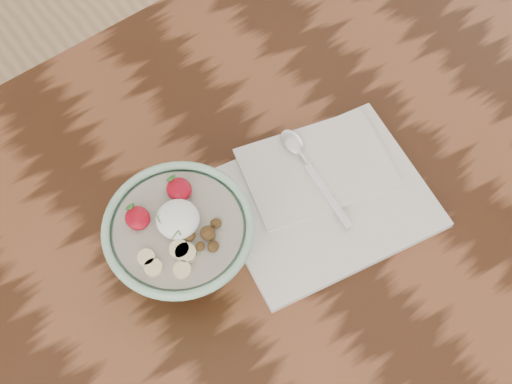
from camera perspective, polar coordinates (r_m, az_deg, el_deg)
table at (r=110.77cm, az=2.39°, el=-3.65°), size 160.00×90.00×75.00cm
breakfast_bowl at (r=93.49cm, az=-6.03°, el=-3.91°), size 19.33×19.33×13.02cm
napkin at (r=103.21cm, az=5.34°, el=-0.11°), size 32.46×28.28×1.77cm
spoon at (r=104.59cm, az=3.60°, el=2.99°), size 4.59×18.37×0.96cm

